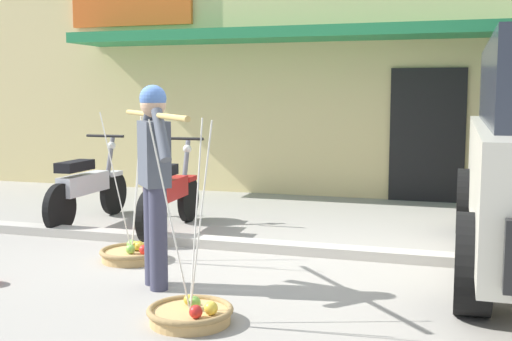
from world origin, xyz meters
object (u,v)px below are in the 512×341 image
Objects in this scene: fruit_vendor at (154,172)px; motorcycle_nearest_shop at (87,188)px; fruit_basket_right_side at (132,253)px; motorcycle_second_in_row at (169,194)px; fruit_basket_left_side at (191,313)px.

fruit_vendor is 3.05m from motorcycle_nearest_shop.
motorcycle_second_in_row is (-0.21, 1.32, 0.38)m from fruit_basket_right_side.
motorcycle_second_in_row is (1.21, -0.17, 0.00)m from motorcycle_nearest_shop.
fruit_basket_left_side is at bearing -49.40° from fruit_basket_right_side.
motorcycle_nearest_shop is at bearing 133.63° from fruit_basket_right_side.
fruit_basket_left_side is at bearing -49.22° from fruit_vendor.
fruit_vendor reaches higher than fruit_basket_right_side.
fruit_vendor is 0.93× the size of motorcycle_nearest_shop.
fruit_basket_left_side is 1.00× the size of fruit_basket_right_side.
fruit_basket_left_side and fruit_basket_right_side have the same top height.
fruit_vendor is at bearing -67.97° from motorcycle_second_in_row.
fruit_basket_right_side reaches higher than motorcycle_second_in_row.
fruit_basket_right_side is 2.09m from motorcycle_nearest_shop.
fruit_basket_left_side is 3.97m from motorcycle_nearest_shop.
fruit_basket_left_side is 0.80× the size of motorcycle_second_in_row.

